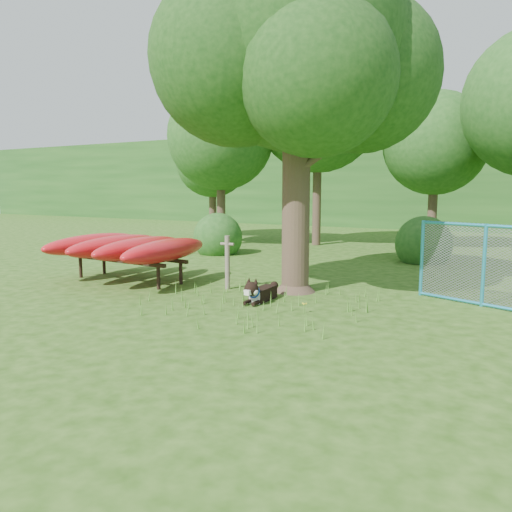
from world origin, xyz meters
The scene contains 14 objects.
ground centered at (0.00, 0.00, 0.00)m, with size 80.00×80.00×0.00m, color #21460E.
oak_tree centered at (0.31, 2.76, 5.28)m, with size 5.84×5.49×7.91m.
wooden_post centered at (-1.15, 2.20, 0.67)m, with size 0.35×0.13×1.27m.
kayak_rack centered at (-3.95, 1.84, 0.88)m, with size 3.61×3.55×1.16m.
husky_dog centered at (0.17, 1.38, 0.20)m, with size 0.35×1.29×0.57m.
fence_section centered at (4.30, 3.26, 0.84)m, with size 2.71×1.10×2.80m.
wildflower_clump centered at (1.40, 0.97, 0.17)m, with size 0.10×0.10×0.21m.
bg_tree_a centered at (-6.50, 10.00, 4.48)m, with size 4.40×4.40×6.70m.
bg_tree_b centered at (-3.00, 12.00, 5.61)m, with size 5.20×5.20×8.22m.
bg_tree_c centered at (1.50, 13.00, 4.11)m, with size 4.00×4.00×6.12m.
bg_tree_f centered at (-9.00, 13.00, 3.73)m, with size 3.60×3.60×5.55m.
shrub_left centered at (-5.00, 7.50, 0.00)m, with size 1.80×1.80×1.80m, color #1D4E19.
shrub_mid centered at (2.00, 9.00, 0.00)m, with size 1.80×1.80×1.80m, color #1D4E19.
wooded_hillside centered at (0.00, 28.00, 3.00)m, with size 80.00×12.00×6.00m, color #1D4E19.
Camera 1 is at (5.21, -7.60, 2.37)m, focal length 35.00 mm.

